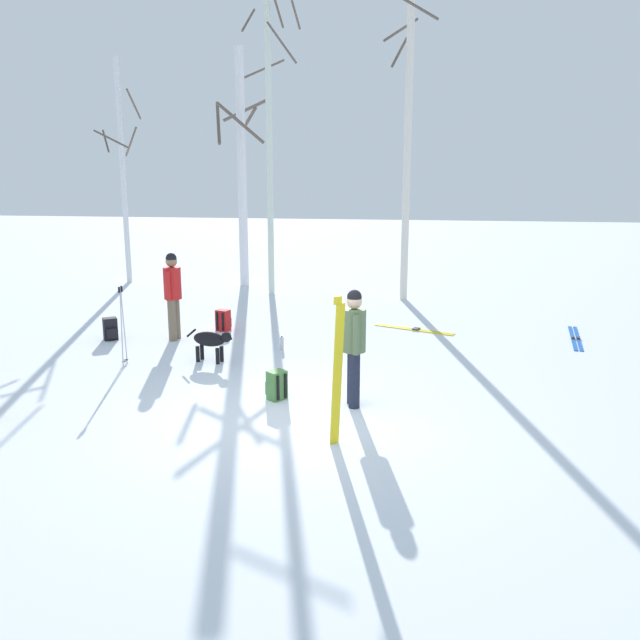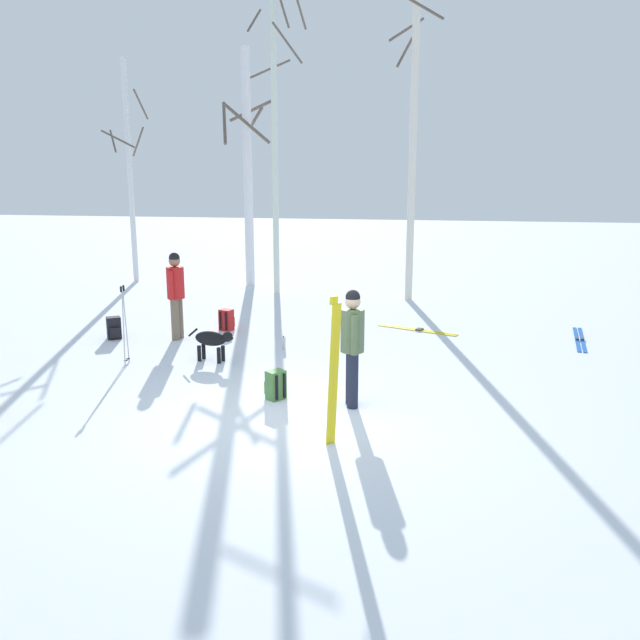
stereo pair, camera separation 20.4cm
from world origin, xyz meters
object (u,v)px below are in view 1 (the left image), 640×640
dog (211,341)px  birch_tree_3 (407,143)px  birch_tree_0 (123,170)px  backpack_0 (277,385)px  person_2 (173,291)px  birch_tree_1 (241,165)px  ski_pair_lying_0 (575,338)px  water_bottle_0 (282,343)px  backpack_2 (223,320)px  ski_pair_lying_1 (414,329)px  ski_pair_planted_0 (337,372)px  ski_poles_0 (123,323)px  backpack_1 (110,329)px  person_1 (354,340)px  birch_tree_2 (270,134)px

dog → birch_tree_3: size_ratio=0.12×
birch_tree_0 → backpack_0: bearing=-57.2°
person_2 → dog: bearing=-51.1°
birch_tree_1 → birch_tree_3: (4.38, -1.40, 0.55)m
ski_pair_lying_0 → water_bottle_0: bearing=-165.5°
dog → ski_pair_lying_0: (6.72, 2.41, -0.38)m
backpack_0 → backpack_2: same height
ski_pair_lying_1 → backpack_2: bearing=-172.4°
ski_pair_planted_0 → ski_pair_lying_0: (4.20, 5.69, -0.93)m
ski_pair_planted_0 → ski_poles_0: 4.95m
ski_pair_lying_0 → backpack_1: (-9.10, -1.18, 0.20)m
person_1 → backpack_2: person_1 is taller
dog → birch_tree_2: birch_tree_2 is taller
ski_poles_0 → birch_tree_0: 8.61m
person_1 → dog: size_ratio=1.94×
person_1 → backpack_0: person_1 is taller
birch_tree_0 → person_2: bearing=-61.2°
backpack_1 → birch_tree_3: birch_tree_3 is taller
person_1 → ski_poles_0: person_1 is taller
ski_pair_planted_0 → water_bottle_0: size_ratio=7.14×
backpack_2 → water_bottle_0: bearing=-41.1°
backpack_2 → birch_tree_1: birch_tree_1 is taller
water_bottle_0 → birch_tree_1: (-2.15, 6.30, 3.12)m
birch_tree_2 → ski_poles_0: bearing=-101.8°
backpack_0 → backpack_1: same height
backpack_0 → birch_tree_0: 11.26m
ski_poles_0 → water_bottle_0: (2.54, 1.30, -0.61)m
birch_tree_3 → birch_tree_1: bearing=162.3°
backpack_1 → birch_tree_0: bearing=108.4°
backpack_2 → ski_pair_lying_0: bearing=1.6°
person_1 → backpack_0: bearing=173.4°
ski_poles_0 → ski_pair_planted_0: bearing=-36.4°
birch_tree_0 → water_bottle_0: bearing=-49.4°
person_2 → birch_tree_0: birch_tree_0 is taller
birch_tree_2 → birch_tree_3: (3.40, -0.34, -0.22)m
backpack_1 → birch_tree_3: size_ratio=0.06×
ski_poles_0 → backpack_1: ski_poles_0 is taller
person_2 → birch_tree_2: size_ratio=0.23×
birch_tree_1 → birch_tree_2: size_ratio=0.83×
person_1 → backpack_1: 5.95m
person_2 → backpack_2: size_ratio=3.90×
ski_pair_lying_0 → birch_tree_3: size_ratio=0.26×
ski_pair_planted_0 → backpack_0: size_ratio=4.31×
backpack_1 → birch_tree_2: 6.67m
person_2 → ski_poles_0: 1.79m
person_1 → birch_tree_2: bearing=108.5°
ski_pair_planted_0 → water_bottle_0: (-1.44, 4.23, -0.82)m
dog → ski_pair_lying_0: 7.15m
person_2 → ski_pair_lying_0: (7.85, 1.01, -0.97)m
water_bottle_0 → birch_tree_0: birch_tree_0 is taller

